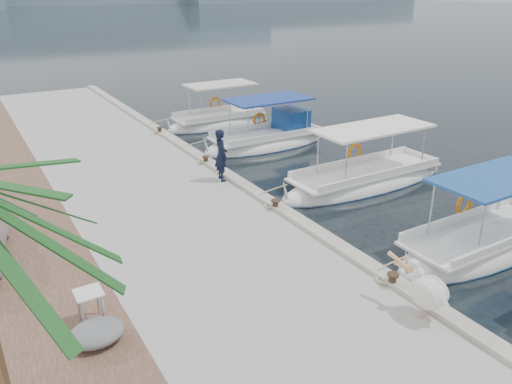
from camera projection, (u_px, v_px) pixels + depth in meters
ground at (312, 240)px, 14.78m from camera, size 400.00×400.00×0.00m
concrete_quay at (156, 196)px, 17.22m from camera, size 6.00×40.00×0.50m
quay_curb at (227, 173)px, 18.42m from camera, size 0.44×40.00×0.12m
fishing_caique_b at (482, 246)px, 14.18m from camera, size 6.37×2.13×2.83m
fishing_caique_c at (365, 182)px, 18.82m from camera, size 7.55×2.13×2.83m
fishing_caique_d at (267, 141)px, 23.43m from camera, size 6.38×2.30×2.83m
fishing_caique_e at (219, 123)px, 26.78m from camera, size 5.95×2.13×2.83m
mooring_bollards at (275, 204)px, 15.54m from camera, size 0.28×20.28×0.33m
pelican at (426, 291)px, 10.38m from camera, size 0.61×1.54×1.19m
fisherman at (221, 155)px, 17.64m from camera, size 0.54×0.74×1.87m
tarp_bundle at (96, 333)px, 9.76m from camera, size 1.10×0.90×0.40m
folding_table at (90, 300)px, 10.22m from camera, size 0.55×0.55×0.73m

